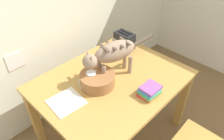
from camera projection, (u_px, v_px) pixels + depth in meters
The scene contains 9 objects.
wall_rear at pixel (47, 1), 1.88m from camera, with size 4.41×0.11×2.50m.
dining_table at pixel (112, 86), 1.87m from camera, with size 1.26×0.98×0.74m.
cat at pixel (112, 53), 1.71m from camera, with size 0.65×0.24×0.33m.
saucer_bowl at pixel (92, 82), 1.77m from camera, with size 0.22×0.22×0.03m, color #B8B7AF.
coffee_mug at pixel (92, 76), 1.73m from camera, with size 0.12×0.08×0.08m.
magazine at pixel (66, 102), 1.61m from camera, with size 0.24×0.24×0.01m, color silver.
book_stack at pixel (149, 91), 1.65m from camera, with size 0.17×0.15×0.08m.
wicker_basket at pixel (97, 79), 1.73m from camera, with size 0.29×0.29×0.11m.
toaster at pixel (124, 40), 2.17m from camera, with size 0.12×0.20×0.18m.
Camera 1 is at (-0.93, 0.53, 1.93)m, focal length 33.88 mm.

